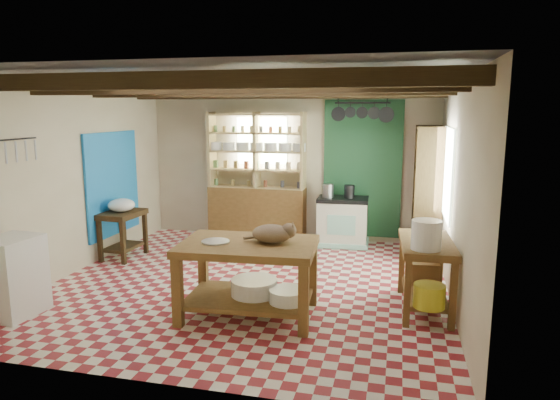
% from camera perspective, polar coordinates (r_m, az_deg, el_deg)
% --- Properties ---
extents(floor, '(5.00, 5.00, 0.02)m').
position_cam_1_polar(floor, '(6.62, -3.56, -9.55)').
color(floor, maroon).
rests_on(floor, ground).
extents(ceiling, '(5.00, 5.00, 0.02)m').
position_cam_1_polar(ceiling, '(6.24, -3.83, 13.63)').
color(ceiling, '#48494E').
rests_on(ceiling, wall_back).
extents(wall_back, '(5.00, 0.04, 2.60)m').
position_cam_1_polar(wall_back, '(8.70, 1.16, 4.12)').
color(wall_back, beige).
rests_on(wall_back, floor).
extents(wall_front, '(5.00, 0.04, 2.60)m').
position_cam_1_polar(wall_front, '(4.02, -14.21, -3.45)').
color(wall_front, beige).
rests_on(wall_front, floor).
extents(wall_left, '(0.04, 5.00, 2.60)m').
position_cam_1_polar(wall_left, '(7.42, -22.48, 2.27)').
color(wall_left, beige).
rests_on(wall_left, floor).
extents(wall_right, '(0.04, 5.00, 2.60)m').
position_cam_1_polar(wall_right, '(6.06, 19.54, 0.83)').
color(wall_right, beige).
rests_on(wall_right, floor).
extents(ceiling_beams, '(5.00, 3.80, 0.15)m').
position_cam_1_polar(ceiling_beams, '(6.23, -3.82, 12.53)').
color(ceiling_beams, '#372613').
rests_on(ceiling_beams, ceiling).
extents(blue_wall_patch, '(0.04, 1.40, 1.60)m').
position_cam_1_polar(blue_wall_patch, '(8.17, -18.55, 1.77)').
color(blue_wall_patch, blue).
rests_on(blue_wall_patch, wall_left).
extents(green_wall_patch, '(1.30, 0.04, 2.30)m').
position_cam_1_polar(green_wall_patch, '(8.50, 9.39, 3.50)').
color(green_wall_patch, '#205130').
rests_on(green_wall_patch, wall_back).
extents(window_back, '(0.90, 0.02, 0.80)m').
position_cam_1_polar(window_back, '(8.77, -2.08, 6.78)').
color(window_back, beige).
rests_on(window_back, wall_back).
extents(window_right, '(0.02, 1.30, 1.20)m').
position_cam_1_polar(window_right, '(7.03, 18.60, 2.94)').
color(window_right, beige).
rests_on(window_right, wall_right).
extents(utensil_rail, '(0.06, 0.90, 0.28)m').
position_cam_1_polar(utensil_rail, '(6.41, -28.60, 4.98)').
color(utensil_rail, black).
rests_on(utensil_rail, wall_left).
extents(pot_rack, '(0.86, 0.12, 0.36)m').
position_cam_1_polar(pot_rack, '(8.02, 9.36, 9.76)').
color(pot_rack, black).
rests_on(pot_rack, ceiling).
extents(shelving_unit, '(1.70, 0.34, 2.20)m').
position_cam_1_polar(shelving_unit, '(8.67, -2.67, 2.76)').
color(shelving_unit, tan).
rests_on(shelving_unit, floor).
extents(tall_rack, '(0.40, 0.86, 2.00)m').
position_cam_1_polar(tall_rack, '(7.86, 16.48, 0.83)').
color(tall_rack, '#372613').
rests_on(tall_rack, floor).
extents(work_table, '(1.51, 1.06, 0.82)m').
position_cam_1_polar(work_table, '(5.52, -3.61, -9.01)').
color(work_table, brown).
rests_on(work_table, floor).
extents(stove, '(0.84, 0.58, 0.81)m').
position_cam_1_polar(stove, '(8.35, 7.16, -2.46)').
color(stove, beige).
rests_on(stove, floor).
extents(prep_table, '(0.52, 0.73, 0.72)m').
position_cam_1_polar(prep_table, '(7.97, -17.49, -3.80)').
color(prep_table, '#372613').
rests_on(prep_table, floor).
extents(white_cabinet, '(0.53, 0.62, 0.87)m').
position_cam_1_polar(white_cabinet, '(6.24, -28.23, -7.70)').
color(white_cabinet, white).
rests_on(white_cabinet, floor).
extents(right_counter, '(0.62, 1.15, 0.80)m').
position_cam_1_polar(right_counter, '(5.88, 16.25, -8.28)').
color(right_counter, brown).
rests_on(right_counter, floor).
extents(cat, '(0.49, 0.42, 0.19)m').
position_cam_1_polar(cat, '(5.37, -0.94, -3.87)').
color(cat, '#907254').
rests_on(cat, work_table).
extents(steel_tray, '(0.32, 0.32, 0.02)m').
position_cam_1_polar(steel_tray, '(5.44, -7.39, -4.73)').
color(steel_tray, '#A9A9B0').
rests_on(steel_tray, work_table).
extents(basin_large, '(0.54, 0.54, 0.18)m').
position_cam_1_polar(basin_large, '(5.59, -2.97, -9.89)').
color(basin_large, white).
rests_on(basin_large, work_table).
extents(basin_small, '(0.43, 0.43, 0.14)m').
position_cam_1_polar(basin_small, '(5.38, 0.90, -10.88)').
color(basin_small, white).
rests_on(basin_small, work_table).
extents(kettle_left, '(0.20, 0.20, 0.22)m').
position_cam_1_polar(kettle_left, '(8.28, 5.51, 1.07)').
color(kettle_left, '#A9A9B0').
rests_on(kettle_left, stove).
extents(kettle_right, '(0.18, 0.18, 0.21)m').
position_cam_1_polar(kettle_right, '(8.25, 7.93, 0.97)').
color(kettle_right, black).
rests_on(kettle_right, stove).
extents(enamel_bowl, '(0.42, 0.42, 0.20)m').
position_cam_1_polar(enamel_bowl, '(7.88, -17.66, -0.57)').
color(enamel_bowl, white).
rests_on(enamel_bowl, prep_table).
extents(white_bucket, '(0.32, 0.32, 0.31)m').
position_cam_1_polar(white_bucket, '(5.39, 16.38, -3.84)').
color(white_bucket, white).
rests_on(white_bucket, right_counter).
extents(wicker_basket, '(0.39, 0.32, 0.26)m').
position_cam_1_polar(wicker_basket, '(6.19, 15.95, -7.92)').
color(wicker_basket, '#A17341').
rests_on(wicker_basket, right_counter).
extents(yellow_tub, '(0.34, 0.34, 0.24)m').
position_cam_1_polar(yellow_tub, '(5.48, 16.68, -10.44)').
color(yellow_tub, gold).
rests_on(yellow_tub, right_counter).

